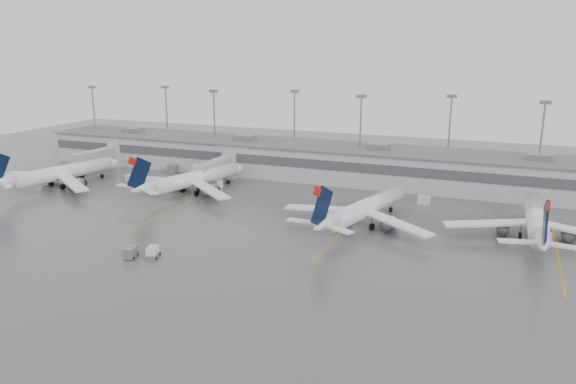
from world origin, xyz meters
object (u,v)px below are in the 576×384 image
at_px(jet_far_right, 537,220).
at_px(baggage_tug, 153,253).
at_px(jet_far_left, 58,173).
at_px(jet_mid_right, 363,209).
at_px(jet_mid_left, 191,179).

distance_m(jet_far_right, baggage_tug, 63.56).
xyz_separation_m(jet_far_left, jet_mid_right, (72.50, -2.07, -0.06)).
relative_size(jet_far_left, jet_mid_right, 1.02).
xyz_separation_m(jet_mid_right, jet_far_right, (28.99, 4.08, 0.07)).
bearing_deg(jet_far_right, baggage_tug, -152.34).
relative_size(jet_mid_right, baggage_tug, 10.49).
height_order(jet_far_left, jet_mid_left, jet_far_left).
distance_m(jet_far_left, jet_far_right, 101.50).
bearing_deg(jet_mid_left, baggage_tug, -49.86).
distance_m(jet_mid_right, jet_far_right, 29.27).
distance_m(jet_mid_left, jet_mid_right, 41.97).
xyz_separation_m(jet_mid_left, baggage_tug, (14.78, -35.78, -2.64)).
xyz_separation_m(jet_far_left, jet_mid_left, (31.42, 6.54, -0.09)).
height_order(jet_far_left, baggage_tug, jet_far_left).
bearing_deg(jet_far_left, jet_mid_left, 26.09).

